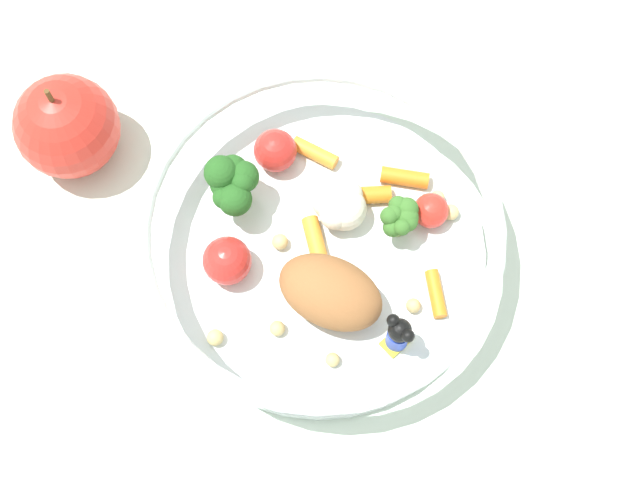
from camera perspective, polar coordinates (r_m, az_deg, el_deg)
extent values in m
plane|color=silver|center=(0.61, 1.31, -0.67)|extent=(2.40, 2.40, 0.00)
cylinder|color=white|center=(0.60, 0.00, -0.89)|extent=(0.23, 0.23, 0.01)
torus|color=white|center=(0.56, 0.00, 0.77)|extent=(0.24, 0.24, 0.01)
ellipsoid|color=#935B33|center=(0.57, 0.69, -3.44)|extent=(0.06, 0.08, 0.04)
cylinder|color=#8EB766|center=(0.60, -5.59, 2.92)|extent=(0.02, 0.02, 0.02)
sphere|color=#23561E|center=(0.58, -6.32, 2.78)|extent=(0.02, 0.02, 0.02)
sphere|color=#23561E|center=(0.58, -5.59, 2.68)|extent=(0.02, 0.02, 0.02)
sphere|color=#23561E|center=(0.58, -5.11, 3.77)|extent=(0.02, 0.02, 0.02)
sphere|color=#23561E|center=(0.59, -5.08, 4.15)|extent=(0.02, 0.02, 0.02)
sphere|color=#23561E|center=(0.59, -5.73, 4.62)|extent=(0.02, 0.02, 0.02)
sphere|color=#23561E|center=(0.58, -6.49, 4.41)|extent=(0.02, 0.02, 0.02)
sphere|color=#23561E|center=(0.59, -6.33, 3.61)|extent=(0.02, 0.02, 0.02)
cylinder|color=#8EB766|center=(0.60, 5.11, 0.88)|extent=(0.01, 0.01, 0.01)
sphere|color=#386B28|center=(0.58, 4.77, 0.83)|extent=(0.01, 0.01, 0.01)
sphere|color=#386B28|center=(0.58, 5.37, 0.84)|extent=(0.01, 0.01, 0.01)
sphere|color=#386B28|center=(0.58, 5.79, 1.21)|extent=(0.01, 0.01, 0.01)
sphere|color=#386B28|center=(0.58, 5.69, 1.47)|extent=(0.02, 0.02, 0.02)
sphere|color=#386B28|center=(0.59, 5.70, 2.03)|extent=(0.02, 0.02, 0.02)
sphere|color=#386B28|center=(0.58, 5.13, 2.27)|extent=(0.01, 0.01, 0.01)
sphere|color=#386B28|center=(0.58, 4.88, 1.73)|extent=(0.01, 0.01, 0.01)
sphere|color=#386B28|center=(0.58, 4.58, 1.56)|extent=(0.01, 0.01, 0.01)
sphere|color=silver|center=(0.59, 0.98, 1.69)|extent=(0.02, 0.02, 0.02)
sphere|color=silver|center=(0.59, 1.61, 2.05)|extent=(0.03, 0.03, 0.03)
sphere|color=silver|center=(0.59, 1.71, 2.94)|extent=(0.02, 0.02, 0.02)
sphere|color=silver|center=(0.60, 0.87, 2.74)|extent=(0.03, 0.03, 0.03)
cube|color=yellow|center=(0.58, 5.01, -6.62)|extent=(0.02, 0.02, 0.00)
cylinder|color=#1933B2|center=(0.57, 5.11, -6.34)|extent=(0.02, 0.02, 0.02)
sphere|color=black|center=(0.55, 5.25, -5.92)|extent=(0.02, 0.02, 0.02)
sphere|color=black|center=(0.55, 5.79, -6.26)|extent=(0.01, 0.01, 0.01)
sphere|color=black|center=(0.55, 4.82, -5.28)|extent=(0.01, 0.01, 0.01)
cylinder|color=orange|center=(0.61, 5.56, 4.09)|extent=(0.02, 0.04, 0.01)
cylinder|color=orange|center=(0.62, -0.34, 5.73)|extent=(0.01, 0.03, 0.01)
cylinder|color=orange|center=(0.59, 7.60, -3.51)|extent=(0.03, 0.03, 0.01)
cylinder|color=orange|center=(0.61, 3.72, 2.91)|extent=(0.02, 0.03, 0.01)
cylinder|color=orange|center=(0.59, -0.35, 0.07)|extent=(0.03, 0.03, 0.01)
sphere|color=red|center=(0.60, 7.28, 1.92)|extent=(0.02, 0.02, 0.02)
sphere|color=red|center=(0.61, -2.95, 5.87)|extent=(0.03, 0.03, 0.03)
sphere|color=red|center=(0.58, -6.11, -1.36)|extent=(0.03, 0.03, 0.03)
sphere|color=tan|center=(0.57, 0.83, -7.85)|extent=(0.01, 0.01, 0.01)
sphere|color=#D1B775|center=(0.59, -2.64, -0.12)|extent=(0.01, 0.01, 0.01)
sphere|color=tan|center=(0.58, -3.10, -5.61)|extent=(0.01, 0.01, 0.01)
sphere|color=#D1B775|center=(0.61, 7.70, 2.79)|extent=(0.01, 0.01, 0.01)
sphere|color=tan|center=(0.58, 6.13, -4.29)|extent=(0.01, 0.01, 0.01)
sphere|color=tan|center=(0.58, -6.88, -6.35)|extent=(0.01, 0.01, 0.01)
sphere|color=#D1B775|center=(0.61, 8.57, 1.82)|extent=(0.01, 0.01, 0.01)
sphere|color=red|center=(0.63, -16.24, 7.15)|extent=(0.07, 0.07, 0.07)
cylinder|color=brown|center=(0.60, -17.32, 9.01)|extent=(0.00, 0.00, 0.01)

